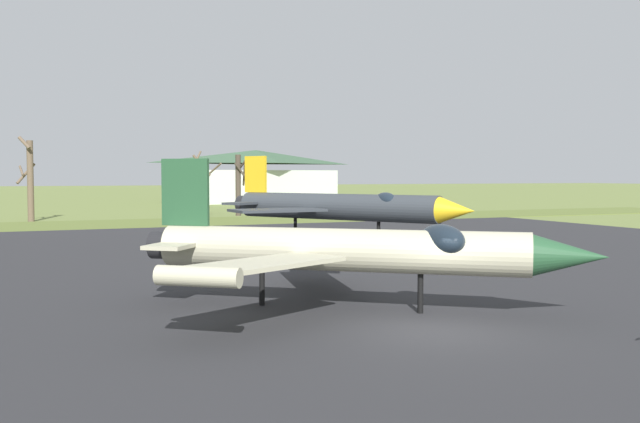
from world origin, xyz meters
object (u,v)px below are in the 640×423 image
(jet_fighter_rear_center, at_px, (340,206))
(info_placard_rear_center, at_px, (476,245))
(visitor_building, at_px, (256,177))
(jet_fighter_front_right, at_px, (352,249))

(jet_fighter_rear_center, distance_m, info_placard_rear_center, 9.76)
(visitor_building, bearing_deg, jet_fighter_front_right, -106.26)
(info_placard_rear_center, distance_m, visitor_building, 79.58)
(visitor_building, bearing_deg, info_placard_rear_center, -99.49)
(jet_fighter_rear_center, height_order, info_placard_rear_center, jet_fighter_rear_center)
(jet_fighter_front_right, xyz_separation_m, jet_fighter_rear_center, (8.87, 19.92, 0.41))
(jet_fighter_front_right, bearing_deg, jet_fighter_rear_center, 66.00)
(jet_fighter_front_right, distance_m, jet_fighter_rear_center, 21.81)
(jet_fighter_front_right, height_order, jet_fighter_rear_center, jet_fighter_rear_center)
(jet_fighter_front_right, bearing_deg, visitor_building, 73.74)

